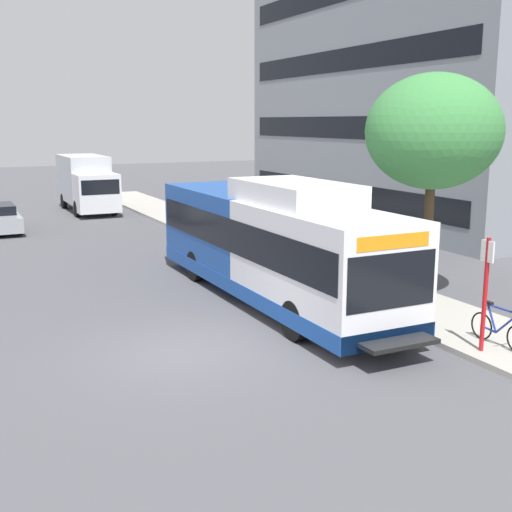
# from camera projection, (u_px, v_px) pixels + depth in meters

# --- Properties ---
(ground_plane) EXTENTS (120.00, 120.00, 0.00)m
(ground_plane) POSITION_uv_depth(u_px,v_px,m) (104.00, 279.00, 22.09)
(ground_plane) COLOR #4C4C51
(sidewalk_curb) EXTENTS (3.00, 56.00, 0.14)m
(sidewalk_curb) POSITION_uv_depth(u_px,v_px,m) (312.00, 269.00, 23.33)
(sidewalk_curb) COLOR #A8A399
(sidewalk_curb) RESTS_ON ground
(transit_bus) EXTENTS (2.58, 12.25, 3.65)m
(transit_bus) POSITION_uv_depth(u_px,v_px,m) (271.00, 244.00, 19.15)
(transit_bus) COLOR white
(transit_bus) RESTS_ON ground
(bus_stop_sign_pole) EXTENTS (0.10, 0.36, 2.60)m
(bus_stop_sign_pole) POSITION_uv_depth(u_px,v_px,m) (485.00, 286.00, 14.48)
(bus_stop_sign_pole) COLOR red
(bus_stop_sign_pole) RESTS_ON sidewalk_curb
(bicycle_parked) EXTENTS (0.52, 1.76, 1.02)m
(bicycle_parked) POSITION_uv_depth(u_px,v_px,m) (500.00, 329.00, 14.99)
(bicycle_parked) COLOR black
(bicycle_parked) RESTS_ON sidewalk_curb
(street_tree_near_stop) EXTENTS (3.89, 3.89, 6.47)m
(street_tree_near_stop) POSITION_uv_depth(u_px,v_px,m) (433.00, 132.00, 18.63)
(street_tree_near_stop) COLOR #4C3823
(street_tree_near_stop) RESTS_ON sidewalk_curb
(box_truck_background) EXTENTS (2.32, 7.01, 3.25)m
(box_truck_background) POSITION_uv_depth(u_px,v_px,m) (86.00, 182.00, 38.44)
(box_truck_background) COLOR silver
(box_truck_background) RESTS_ON ground
(lattice_comm_tower) EXTENTS (1.10, 1.10, 29.18)m
(lattice_comm_tower) POSITION_uv_depth(u_px,v_px,m) (320.00, 63.00, 50.55)
(lattice_comm_tower) COLOR #B7B7BC
(lattice_comm_tower) RESTS_ON ground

